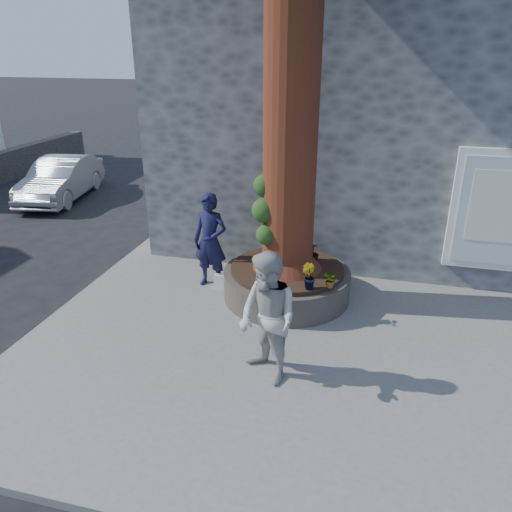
% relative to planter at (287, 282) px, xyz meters
% --- Properties ---
extents(ground, '(120.00, 120.00, 0.00)m').
position_rel_planter_xyz_m(ground, '(-0.80, -2.00, -0.41)').
color(ground, black).
rests_on(ground, ground).
extents(pavement, '(9.00, 8.00, 0.12)m').
position_rel_planter_xyz_m(pavement, '(0.70, -1.00, -0.35)').
color(pavement, slate).
rests_on(pavement, ground).
extents(yellow_line, '(0.10, 30.00, 0.01)m').
position_rel_planter_xyz_m(yellow_line, '(-3.85, -1.00, -0.41)').
color(yellow_line, yellow).
rests_on(yellow_line, ground).
extents(stone_shop, '(10.30, 8.30, 6.30)m').
position_rel_planter_xyz_m(stone_shop, '(1.70, 5.20, 2.75)').
color(stone_shop, '#484B4C').
rests_on(stone_shop, ground).
extents(planter, '(2.30, 2.30, 0.60)m').
position_rel_planter_xyz_m(planter, '(0.00, 0.00, 0.00)').
color(planter, black).
rests_on(planter, pavement).
extents(man, '(0.71, 0.51, 1.82)m').
position_rel_planter_xyz_m(man, '(-1.50, 0.12, 0.62)').
color(man, '#131335').
rests_on(man, pavement).
extents(woman, '(1.14, 1.12, 1.86)m').
position_rel_planter_xyz_m(woman, '(0.21, -2.44, 0.64)').
color(woman, '#ACAAA4').
rests_on(woman, pavement).
extents(shopping_bag, '(0.20, 0.12, 0.28)m').
position_rel_planter_xyz_m(shopping_bag, '(-1.30, 0.03, -0.15)').
color(shopping_bag, white).
rests_on(shopping_bag, pavement).
extents(car_silver, '(1.97, 3.98, 1.25)m').
position_rel_planter_xyz_m(car_silver, '(-8.00, 4.90, 0.21)').
color(car_silver, '#979A9E').
rests_on(car_silver, ground).
extents(plant_a, '(0.24, 0.23, 0.38)m').
position_rel_planter_xyz_m(plant_a, '(-0.63, 0.85, 0.50)').
color(plant_a, gray).
rests_on(plant_a, planter).
extents(plant_b, '(0.33, 0.33, 0.43)m').
position_rel_planter_xyz_m(plant_b, '(0.50, -0.76, 0.52)').
color(plant_b, gray).
rests_on(plant_b, planter).
extents(plant_c, '(0.29, 0.29, 0.37)m').
position_rel_planter_xyz_m(plant_c, '(0.42, 0.32, 0.49)').
color(plant_c, gray).
rests_on(plant_c, planter).
extents(plant_d, '(0.31, 0.32, 0.27)m').
position_rel_planter_xyz_m(plant_d, '(0.85, -0.64, 0.44)').
color(plant_d, gray).
rests_on(plant_d, planter).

